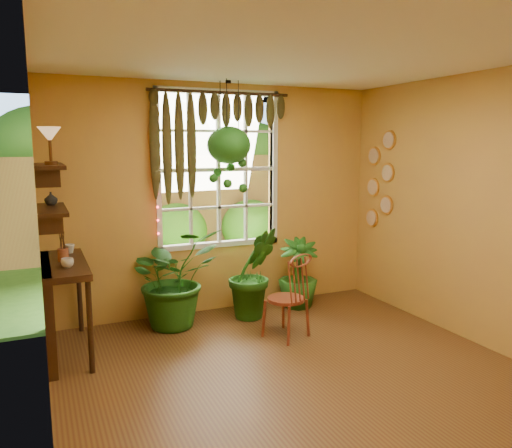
{
  "coord_description": "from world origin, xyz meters",
  "views": [
    {
      "loc": [
        -2.0,
        -3.33,
        1.99
      ],
      "look_at": [
        -0.01,
        1.15,
        1.21
      ],
      "focal_mm": 35.0,
      "sensor_mm": 36.0,
      "label": 1
    }
  ],
  "objects": [
    {
      "name": "brush_jar",
      "position": [
        -1.8,
        1.64,
        1.04
      ],
      "size": [
        0.1,
        0.1,
        0.36
      ],
      "color": "brown",
      "rests_on": "counter_ledge"
    },
    {
      "name": "shelf_upper",
      "position": [
        -1.88,
        1.6,
        1.8
      ],
      "size": [
        0.25,
        0.9,
        0.04
      ],
      "primitive_type": "cube",
      "color": "#321F0D",
      "rests_on": "wall_left"
    },
    {
      "name": "potted_plant_left",
      "position": [
        -0.67,
        1.9,
        0.55
      ],
      "size": [
        1.18,
        1.09,
        1.1
      ],
      "primitive_type": "imported",
      "rotation": [
        0.0,
        0.0,
        0.27
      ],
      "color": "#1D4A13",
      "rests_on": "floor"
    },
    {
      "name": "hanging_basket",
      "position": [
        0.03,
        1.99,
        1.94
      ],
      "size": [
        0.49,
        0.49,
        1.26
      ],
      "color": "black",
      "rests_on": "ceiling"
    },
    {
      "name": "floor",
      "position": [
        0.0,
        0.0,
        0.0
      ],
      "size": [
        4.5,
        4.5,
        0.0
      ],
      "primitive_type": "plane",
      "color": "brown",
      "rests_on": "ground"
    },
    {
      "name": "wall_back",
      "position": [
        0.0,
        2.25,
        1.35
      ],
      "size": [
        4.0,
        0.0,
        4.0
      ],
      "primitive_type": "plane",
      "rotation": [
        1.57,
        0.0,
        0.0
      ],
      "color": "#C18942",
      "rests_on": "floor"
    },
    {
      "name": "potted_plant_mid",
      "position": [
        0.24,
        1.79,
        0.53
      ],
      "size": [
        0.6,
        0.49,
        1.06
      ],
      "primitive_type": "imported",
      "rotation": [
        0.0,
        0.0,
        -0.03
      ],
      "color": "#1D4A13",
      "rests_on": "floor"
    },
    {
      "name": "windsor_chair",
      "position": [
        0.32,
        1.08,
        0.3
      ],
      "size": [
        0.52,
        0.52,
        1.04
      ],
      "rotation": [
        0.0,
        0.0,
        0.44
      ],
      "color": "maroon",
      "rests_on": "floor"
    },
    {
      "name": "window",
      "position": [
        0.0,
        2.28,
        1.7
      ],
      "size": [
        1.52,
        0.1,
        1.86
      ],
      "color": "silver",
      "rests_on": "wall_back"
    },
    {
      "name": "ceiling",
      "position": [
        0.0,
        0.0,
        2.7
      ],
      "size": [
        4.5,
        4.5,
        0.0
      ],
      "primitive_type": "plane",
      "rotation": [
        3.14,
        0.0,
        0.0
      ],
      "color": "white",
      "rests_on": "wall_back"
    },
    {
      "name": "cup_a",
      "position": [
        -1.78,
        1.35,
        0.94
      ],
      "size": [
        0.13,
        0.13,
        0.09
      ],
      "primitive_type": "imported",
      "rotation": [
        0.0,
        0.0,
        0.26
      ],
      "color": "silver",
      "rests_on": "counter_ledge"
    },
    {
      "name": "tiffany_lamp",
      "position": [
        -1.86,
        1.4,
        2.06
      ],
      "size": [
        0.2,
        0.2,
        0.33
      ],
      "color": "#553218",
      "rests_on": "shelf_upper"
    },
    {
      "name": "backyard",
      "position": [
        0.24,
        6.87,
        1.28
      ],
      "size": [
        14.0,
        10.0,
        12.0
      ],
      "color": "#245017",
      "rests_on": "ground"
    },
    {
      "name": "valance_vine",
      "position": [
        -0.08,
        2.16,
        2.28
      ],
      "size": [
        1.7,
        0.12,
        1.1
      ],
      "color": "#321F0D",
      "rests_on": "window"
    },
    {
      "name": "string_lights",
      "position": [
        -0.76,
        2.19,
        1.75
      ],
      "size": [
        0.03,
        0.03,
        1.54
      ],
      "primitive_type": null,
      "color": "#FF2633",
      "rests_on": "window"
    },
    {
      "name": "wall_right",
      "position": [
        2.0,
        0.0,
        1.35
      ],
      "size": [
        0.0,
        4.5,
        4.5
      ],
      "primitive_type": "plane",
      "rotation": [
        1.57,
        0.0,
        -1.57
      ],
      "color": "#C18942",
      "rests_on": "floor"
    },
    {
      "name": "wall_plates",
      "position": [
        1.98,
        1.79,
        1.55
      ],
      "size": [
        0.04,
        0.32,
        1.1
      ],
      "primitive_type": null,
      "color": "#FFF2D0",
      "rests_on": "wall_right"
    },
    {
      "name": "shelf_vase",
      "position": [
        -1.87,
        1.83,
        1.48
      ],
      "size": [
        0.14,
        0.14,
        0.13
      ],
      "primitive_type": "imported",
      "rotation": [
        0.0,
        0.0,
        0.17
      ],
      "color": "#B2AD99",
      "rests_on": "shelf_lower"
    },
    {
      "name": "cup_b",
      "position": [
        -1.72,
        1.99,
        0.95
      ],
      "size": [
        0.11,
        0.11,
        0.09
      ],
      "primitive_type": "imported",
      "rotation": [
        0.0,
        0.0,
        -0.2
      ],
      "color": "beige",
      "rests_on": "counter_ledge"
    },
    {
      "name": "potted_plant_right",
      "position": [
        0.9,
        1.92,
        0.43
      ],
      "size": [
        0.61,
        0.61,
        0.86
      ],
      "primitive_type": "imported",
      "rotation": [
        0.0,
        0.0,
        -0.33
      ],
      "color": "#1D4A13",
      "rests_on": "floor"
    },
    {
      "name": "shelf_lower",
      "position": [
        -1.88,
        1.6,
        1.4
      ],
      "size": [
        0.25,
        0.9,
        0.04
      ],
      "primitive_type": "cube",
      "color": "#321F0D",
      "rests_on": "wall_left"
    },
    {
      "name": "wall_left",
      "position": [
        -2.0,
        0.0,
        1.35
      ],
      "size": [
        0.0,
        4.5,
        4.5
      ],
      "primitive_type": "plane",
      "rotation": [
        1.57,
        0.0,
        1.57
      ],
      "color": "#C18942",
      "rests_on": "floor"
    },
    {
      "name": "counter_ledge",
      "position": [
        -1.91,
        1.6,
        0.55
      ],
      "size": [
        0.4,
        1.2,
        0.9
      ],
      "color": "#321F0D",
      "rests_on": "floor"
    }
  ]
}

